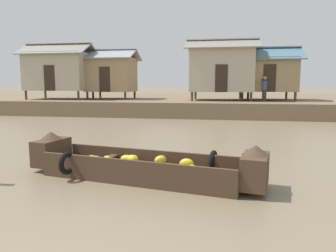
{
  "coord_description": "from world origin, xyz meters",
  "views": [
    {
      "loc": [
        2.23,
        -1.48,
        2.2
      ],
      "look_at": [
        0.62,
        7.73,
        0.94
      ],
      "focal_mm": 34.22,
      "sensor_mm": 36.0,
      "label": 1
    }
  ],
  "objects": [
    {
      "name": "vendor_person",
      "position": [
        4.85,
        20.51,
        1.91
      ],
      "size": [
        0.44,
        0.44,
        1.66
      ],
      "color": "#332D28",
      "rests_on": "riverbank_strip"
    },
    {
      "name": "banana_boat",
      "position": [
        0.36,
        5.48,
        0.32
      ],
      "size": [
        5.66,
        2.03,
        0.96
      ],
      "color": "#473323",
      "rests_on": "ground"
    },
    {
      "name": "ground_plane",
      "position": [
        0.0,
        10.0,
        0.0
      ],
      "size": [
        300.0,
        300.0,
        0.0
      ],
      "primitive_type": "plane",
      "color": "#7A6B51"
    },
    {
      "name": "stilt_house_left",
      "position": [
        -10.0,
        21.17,
        3.09
      ],
      "size": [
        5.19,
        3.49,
        4.18
      ],
      "color": "#4C3826",
      "rests_on": "riverbank_strip"
    },
    {
      "name": "stilt_house_mid_right",
      "position": [
        2.04,
        21.53,
        3.15
      ],
      "size": [
        4.98,
        3.61,
        4.25
      ],
      "color": "#4C3826",
      "rests_on": "riverbank_strip"
    },
    {
      "name": "stilt_house_right",
      "position": [
        5.17,
        22.38,
        2.83
      ],
      "size": [
        4.52,
        4.01,
        3.75
      ],
      "color": "#4C3826",
      "rests_on": "riverbank_strip"
    },
    {
      "name": "riverbank_strip",
      "position": [
        0.0,
        27.76,
        0.49
      ],
      "size": [
        160.0,
        20.0,
        0.98
      ],
      "primitive_type": "cube",
      "color": "#756047",
      "rests_on": "ground"
    },
    {
      "name": "stilt_house_mid_left",
      "position": [
        -6.24,
        22.04,
        2.89
      ],
      "size": [
        4.0,
        3.38,
        3.78
      ],
      "color": "#4C3826",
      "rests_on": "riverbank_strip"
    }
  ]
}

